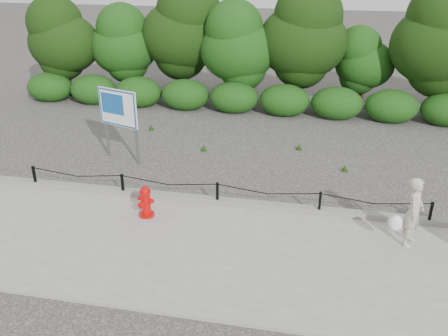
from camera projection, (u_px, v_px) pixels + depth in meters
ground at (217, 207)px, 11.91m from camera, size 90.00×90.00×0.00m
sidewalk at (198, 250)px, 10.11m from camera, size 14.00×4.00×0.08m
curb at (218, 201)px, 11.89m from camera, size 14.00×0.22×0.14m
chain_barrier at (217, 191)px, 11.72m from camera, size 10.06×0.06×0.60m
treeline at (278, 40)px, 18.65m from camera, size 20.40×3.90×4.91m
fire_hydrant at (146, 202)px, 11.20m from camera, size 0.45×0.47×0.79m
pedestrian at (413, 213)px, 9.97m from camera, size 0.76×0.66×1.56m
advertising_sign at (118, 111)px, 13.91m from camera, size 1.34×0.52×2.23m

